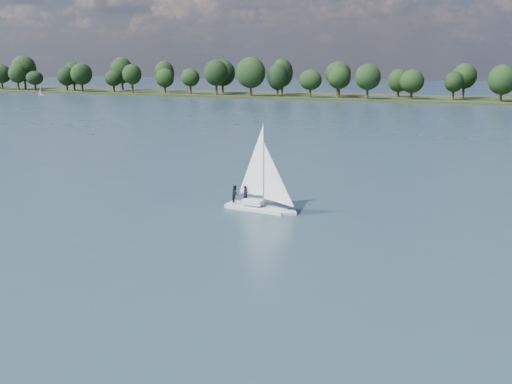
# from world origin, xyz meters

# --- Properties ---
(ground) EXTENTS (700.00, 700.00, 0.00)m
(ground) POSITION_xyz_m (0.00, 100.00, 0.00)
(ground) COLOR #233342
(ground) RESTS_ON ground
(far_shore) EXTENTS (660.00, 40.00, 1.50)m
(far_shore) POSITION_xyz_m (0.00, 212.00, 0.00)
(far_shore) COLOR black
(far_shore) RESTS_ON ground
(sailboat) EXTENTS (6.94, 2.65, 8.91)m
(sailboat) POSITION_xyz_m (8.50, 35.82, 2.49)
(sailboat) COLOR silver
(sailboat) RESTS_ON ground
(dinghy_pink) EXTENTS (2.57, 2.20, 3.94)m
(dinghy_pink) POSITION_xyz_m (-151.96, 178.67, 0.93)
(dinghy_pink) COLOR white
(dinghy_pink) RESTS_ON ground
(pontoon) EXTENTS (4.24, 2.55, 0.50)m
(pontoon) POSITION_xyz_m (-180.63, 195.68, 0.00)
(pontoon) COLOR slate
(pontoon) RESTS_ON ground
(treeline) EXTENTS (562.46, 73.74, 18.58)m
(treeline) POSITION_xyz_m (-7.15, 208.37, 8.12)
(treeline) COLOR black
(treeline) RESTS_ON ground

